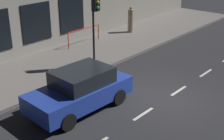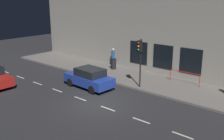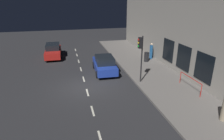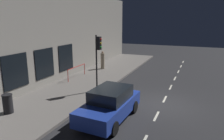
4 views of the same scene
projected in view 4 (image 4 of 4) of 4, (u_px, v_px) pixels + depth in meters
ground_plane at (162, 105)px, 12.28m from camera, size 60.00×60.00×0.00m
sidewalk at (72, 90)px, 14.65m from camera, size 4.50×32.00×0.15m
building_facade at (39, 37)px, 14.79m from camera, size 0.65×32.00×7.32m
lane_centre_line at (165, 99)px, 13.17m from camera, size 0.12×27.20×0.01m
traffic_light at (98, 50)px, 13.58m from camera, size 0.45×0.32×3.76m
parked_car_0 at (110, 104)px, 10.39m from camera, size 2.03×4.20×1.58m
pedestrian_1 at (103, 61)px, 20.57m from camera, size 0.53×0.53×1.74m
trash_bin at (8, 104)px, 10.78m from camera, size 0.52×0.52×1.00m
red_railing at (77, 69)px, 17.28m from camera, size 0.05×2.57×0.97m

